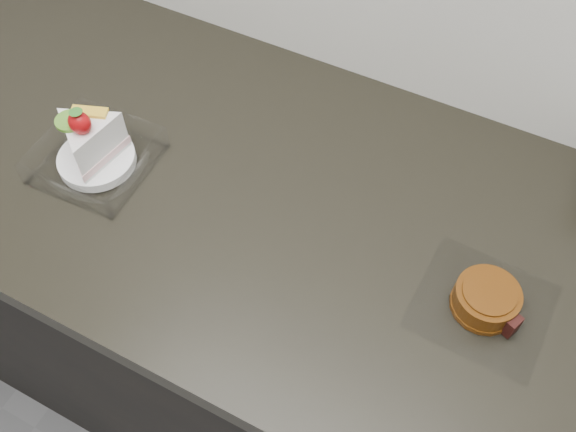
# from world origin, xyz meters

# --- Properties ---
(counter) EXTENTS (2.04, 0.64, 0.90)m
(counter) POSITION_xyz_m (0.00, 1.69, 0.45)
(counter) COLOR black
(counter) RESTS_ON ground
(cake_tray) EXTENTS (0.17, 0.17, 0.13)m
(cake_tray) POSITION_xyz_m (-0.30, 1.62, 0.93)
(cake_tray) COLOR white
(cake_tray) RESTS_ON counter
(mooncake_wrap) EXTENTS (0.18, 0.17, 0.04)m
(mooncake_wrap) POSITION_xyz_m (0.32, 1.65, 0.92)
(mooncake_wrap) COLOR white
(mooncake_wrap) RESTS_ON counter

